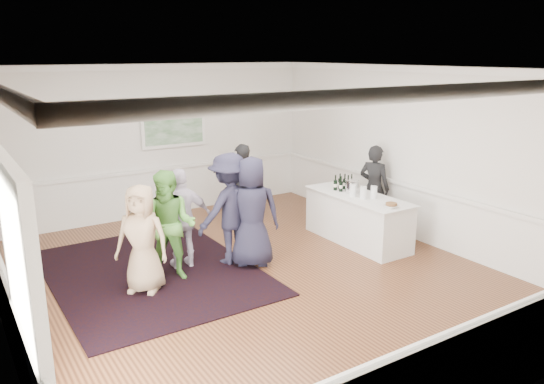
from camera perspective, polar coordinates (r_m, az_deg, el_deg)
floor at (r=8.44m, az=-2.10°, el=-9.11°), size 8.00×8.00×0.00m
ceiling at (r=7.72m, az=-2.33°, el=13.17°), size 7.00×8.00×0.02m
wall_right at (r=10.12m, az=15.18°, el=3.93°), size 0.02×8.00×3.20m
wall_back at (r=11.49m, az=-12.41°, el=5.35°), size 7.00×0.02×3.20m
wall_front at (r=5.05m, az=21.64°, el=-7.39°), size 7.00×0.02×3.20m
wainscoting at (r=8.25m, az=-2.14°, el=-5.93°), size 7.00×8.00×1.00m
doorway at (r=5.18m, az=-25.30°, el=-9.42°), size 0.10×1.78×2.56m
landscape_painting at (r=11.56m, az=-10.50°, el=6.41°), size 1.44×0.06×0.66m
area_rug at (r=8.80m, az=-12.79°, el=-8.37°), size 3.02×3.96×0.02m
serving_table at (r=9.92m, az=9.18°, el=-2.82°), size 0.84×2.20×0.89m
bartender at (r=10.56m, az=10.92°, el=0.44°), size 0.61×0.73×1.70m
guest_tan at (r=7.91m, az=-13.81°, el=-4.93°), size 0.93×0.91×1.62m
guest_green at (r=8.23m, az=-10.95°, el=-3.60°), size 1.06×1.03×1.72m
guest_lilac at (r=8.64m, az=-9.65°, el=-2.87°), size 1.01×0.52×1.65m
guest_dark_a at (r=8.73m, az=-4.56°, el=-1.81°), size 1.31×0.90×1.86m
guest_dark_b at (r=10.76m, az=-3.27°, el=0.85°), size 0.66×0.49×1.66m
guest_navy at (r=8.59m, az=-2.17°, el=-2.18°), size 1.06×0.92×1.82m
wine_bottles at (r=10.11m, az=7.70°, el=1.10°), size 0.39×0.26×0.31m
juice_pitchers at (r=9.60m, az=9.79°, el=0.06°), size 0.35×0.41×0.24m
ice_bucket at (r=9.92m, az=8.57°, el=0.55°), size 0.26×0.26×0.25m
nut_bowl at (r=9.12m, az=12.70°, el=-1.41°), size 0.24×0.24×0.08m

